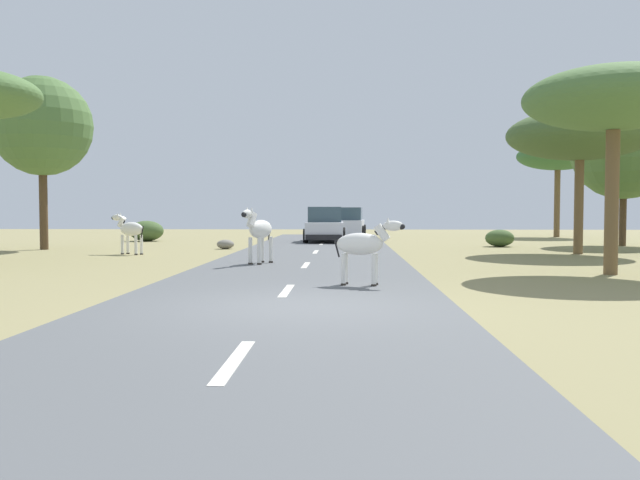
% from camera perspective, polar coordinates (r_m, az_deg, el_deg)
% --- Properties ---
extents(ground_plane, '(90.00, 90.00, 0.00)m').
position_cam_1_polar(ground_plane, '(10.91, -1.66, -5.96)').
color(ground_plane, '#8E8456').
extents(road, '(6.00, 64.00, 0.05)m').
position_cam_1_polar(road, '(10.95, -3.86, -5.80)').
color(road, '#56595B').
rests_on(road, ground_plane).
extents(lane_markings, '(0.16, 56.00, 0.01)m').
position_cam_1_polar(lane_markings, '(9.96, -4.48, -6.48)').
color(lane_markings, silver).
rests_on(lane_markings, road).
extents(zebra_0, '(0.87, 1.70, 1.67)m').
position_cam_1_polar(zebra_0, '(19.38, -5.28, 0.87)').
color(zebra_0, silver).
rests_on(zebra_0, road).
extents(zebra_1, '(1.50, 0.99, 1.54)m').
position_cam_1_polar(zebra_1, '(25.16, -16.10, 0.88)').
color(zebra_1, silver).
rests_on(zebra_1, ground_plane).
extents(zebra_2, '(1.49, 0.57, 1.42)m').
position_cam_1_polar(zebra_2, '(13.81, 3.79, -0.43)').
color(zebra_2, silver).
rests_on(zebra_2, road).
extents(car_0, '(2.23, 4.44, 1.74)m').
position_cam_1_polar(car_0, '(39.76, 2.45, 1.47)').
color(car_0, silver).
rests_on(car_0, road).
extents(car_1, '(2.03, 4.35, 1.74)m').
position_cam_1_polar(car_1, '(33.08, 0.44, 1.25)').
color(car_1, silver).
rests_on(car_1, road).
extents(tree_3, '(5.31, 5.31, 5.33)m').
position_cam_1_polar(tree_3, '(26.34, 21.54, 8.41)').
color(tree_3, brown).
rests_on(tree_3, ground_plane).
extents(tree_4, '(4.05, 4.05, 7.09)m').
position_cam_1_polar(tree_4, '(29.65, -22.88, 9.01)').
color(tree_4, '#4C3823').
rests_on(tree_4, ground_plane).
extents(tree_5, '(4.74, 4.74, 6.86)m').
position_cam_1_polar(tree_5, '(33.17, 24.79, 7.30)').
color(tree_5, '#4C3823').
rests_on(tree_5, ground_plane).
extents(tree_6, '(4.45, 4.45, 5.19)m').
position_cam_1_polar(tree_6, '(18.33, 24.04, 11.00)').
color(tree_6, brown).
rests_on(tree_6, ground_plane).
extents(tree_7, '(4.83, 4.83, 5.73)m').
position_cam_1_polar(tree_7, '(42.45, 19.85, 6.79)').
color(tree_7, brown).
rests_on(tree_7, ground_plane).
extents(bush_0, '(1.78, 1.60, 1.07)m').
position_cam_1_polar(bush_0, '(35.83, -14.76, 0.76)').
color(bush_0, '#425B2D').
rests_on(bush_0, ground_plane).
extents(bush_1, '(1.27, 1.14, 0.76)m').
position_cam_1_polar(bush_1, '(30.43, 15.26, 0.16)').
color(bush_1, '#425B2D').
rests_on(bush_1, ground_plane).
extents(rock_0, '(0.73, 0.61, 0.39)m').
position_cam_1_polar(rock_0, '(27.89, -8.17, -0.37)').
color(rock_0, gray).
rests_on(rock_0, ground_plane).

